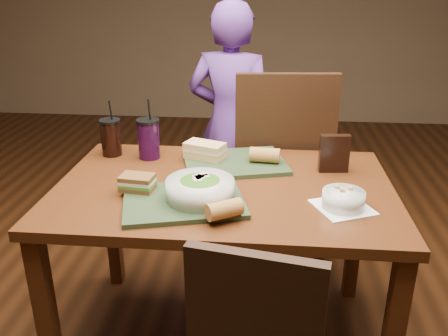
{
  "coord_description": "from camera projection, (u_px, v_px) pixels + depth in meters",
  "views": [
    {
      "loc": [
        0.16,
        -1.67,
        1.5
      ],
      "look_at": [
        0.0,
        0.0,
        0.82
      ],
      "focal_mm": 38.0,
      "sensor_mm": 36.0,
      "label": 1
    }
  ],
  "objects": [
    {
      "name": "dining_table",
      "position": [
        224.0,
        206.0,
        1.87
      ],
      "size": [
        1.3,
        0.85,
        0.75
      ],
      "color": "#4A240E",
      "rests_on": "ground"
    },
    {
      "name": "chair_far",
      "position": [
        283.0,
        165.0,
        2.41
      ],
      "size": [
        0.52,
        0.52,
        1.1
      ],
      "color": "black",
      "rests_on": "ground"
    },
    {
      "name": "diner",
      "position": [
        231.0,
        126.0,
        2.73
      ],
      "size": [
        0.57,
        0.43,
        1.4
      ],
      "primitive_type": "imported",
      "rotation": [
        0.0,
        0.0,
        2.94
      ],
      "color": "#572D7D",
      "rests_on": "ground"
    },
    {
      "name": "tray_near",
      "position": [
        184.0,
        201.0,
        1.68
      ],
      "size": [
        0.49,
        0.42,
        0.02
      ],
      "primitive_type": "cube",
      "rotation": [
        0.0,
        0.0,
        0.26
      ],
      "color": "#283A20",
      "rests_on": "dining_table"
    },
    {
      "name": "tray_far",
      "position": [
        235.0,
        163.0,
        2.03
      ],
      "size": [
        0.49,
        0.42,
        0.02
      ],
      "primitive_type": "cube",
      "rotation": [
        0.0,
        0.0,
        0.26
      ],
      "color": "#283A20",
      "rests_on": "dining_table"
    },
    {
      "name": "salad_bowl",
      "position": [
        200.0,
        188.0,
        1.67
      ],
      "size": [
        0.24,
        0.24,
        0.08
      ],
      "color": "silver",
      "rests_on": "tray_near"
    },
    {
      "name": "soup_bowl",
      "position": [
        343.0,
        199.0,
        1.64
      ],
      "size": [
        0.24,
        0.24,
        0.07
      ],
      "color": "white",
      "rests_on": "dining_table"
    },
    {
      "name": "sandwich_near",
      "position": [
        137.0,
        183.0,
        1.74
      ],
      "size": [
        0.13,
        0.1,
        0.06
      ],
      "color": "#593819",
      "rests_on": "tray_near"
    },
    {
      "name": "sandwich_far",
      "position": [
        205.0,
        150.0,
        2.05
      ],
      "size": [
        0.19,
        0.15,
        0.07
      ],
      "color": "tan",
      "rests_on": "tray_far"
    },
    {
      "name": "baguette_near",
      "position": [
        224.0,
        209.0,
        1.54
      ],
      "size": [
        0.13,
        0.11,
        0.06
      ],
      "primitive_type": "cylinder",
      "rotation": [
        0.0,
        1.57,
        0.56
      ],
      "color": "#AD7533",
      "rests_on": "tray_near"
    },
    {
      "name": "baguette_far",
      "position": [
        265.0,
        155.0,
        2.0
      ],
      "size": [
        0.13,
        0.07,
        0.06
      ],
      "primitive_type": "cylinder",
      "rotation": [
        0.0,
        1.57,
        -0.1
      ],
      "color": "#AD7533",
      "rests_on": "tray_far"
    },
    {
      "name": "cup_cola",
      "position": [
        111.0,
        137.0,
        2.11
      ],
      "size": [
        0.09,
        0.09,
        0.25
      ],
      "color": "black",
      "rests_on": "dining_table"
    },
    {
      "name": "cup_berry",
      "position": [
        149.0,
        139.0,
        2.08
      ],
      "size": [
        0.1,
        0.1,
        0.27
      ],
      "color": "black",
      "rests_on": "dining_table"
    },
    {
      "name": "chip_bag",
      "position": [
        334.0,
        153.0,
        1.93
      ],
      "size": [
        0.12,
        0.05,
        0.16
      ],
      "primitive_type": "cube",
      "rotation": [
        0.0,
        0.0,
        0.09
      ],
      "color": "black",
      "rests_on": "dining_table"
    }
  ]
}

